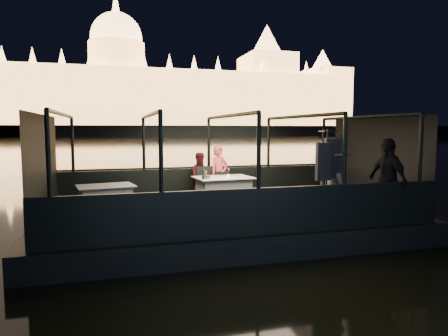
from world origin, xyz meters
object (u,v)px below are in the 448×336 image
object	(u,v)px
passenger_stripe	(335,182)
wine_bottle	(203,173)
chair_port_right	(222,187)
person_man_maroon	(201,175)
coat_stand	(326,182)
person_woman_coral	(219,175)
dining_table_central	(223,192)
chair_port_left	(206,187)
passenger_dark	(387,183)
dining_table_aft	(106,198)

from	to	relation	value
passenger_stripe	wine_bottle	world-z (taller)	passenger_stripe
chair_port_right	person_man_maroon	distance (m)	0.67
coat_stand	person_woman_coral	distance (m)	3.49
person_man_maroon	passenger_stripe	bearing A→B (deg)	-59.54
coat_stand	passenger_stripe	bearing A→B (deg)	34.23
coat_stand	wine_bottle	xyz separation A→B (m)	(-2.16, 2.10, 0.02)
dining_table_central	person_man_maroon	world-z (taller)	person_man_maroon
chair_port_left	coat_stand	world-z (taller)	coat_stand
coat_stand	wine_bottle	world-z (taller)	coat_stand
dining_table_central	coat_stand	size ratio (longest dim) A/B	0.72
chair_port_left	passenger_stripe	xyz separation A→B (m)	(2.25, -2.66, 0.40)
passenger_dark	chair_port_left	bearing A→B (deg)	-135.83
dining_table_aft	person_man_maroon	bearing A→B (deg)	19.54
person_woman_coral	passenger_dark	distance (m)	4.36
chair_port_right	passenger_stripe	xyz separation A→B (m)	(1.81, -2.65, 0.40)
dining_table_central	passenger_dark	world-z (taller)	passenger_dark
dining_table_aft	chair_port_right	bearing A→B (deg)	10.87
chair_port_left	person_woman_coral	bearing A→B (deg)	24.61
chair_port_right	wine_bottle	distance (m)	1.14
dining_table_central	passenger_dark	size ratio (longest dim) A/B	0.80
person_man_maroon	passenger_stripe	distance (m)	3.76
chair_port_left	chair_port_right	bearing A→B (deg)	-7.72
chair_port_right	chair_port_left	bearing A→B (deg)	-179.24
chair_port_left	chair_port_right	xyz separation A→B (m)	(0.44, -0.00, 0.00)
dining_table_central	wine_bottle	world-z (taller)	wine_bottle
passenger_stripe	chair_port_right	bearing A→B (deg)	28.68
person_woman_coral	wine_bottle	distance (m)	1.26
chair_port_right	wine_bottle	size ratio (longest dim) A/B	2.93
chair_port_left	coat_stand	size ratio (longest dim) A/B	0.49
dining_table_aft	person_man_maroon	xyz separation A→B (m)	(2.49, 0.88, 0.36)
dining_table_central	chair_port_right	world-z (taller)	chair_port_right
coat_stand	chair_port_right	bearing A→B (deg)	116.94
coat_stand	passenger_stripe	world-z (taller)	coat_stand
person_man_maroon	passenger_stripe	xyz separation A→B (m)	(2.32, -2.96, 0.10)
dining_table_central	passenger_stripe	bearing A→B (deg)	-49.24
dining_table_aft	coat_stand	size ratio (longest dim) A/B	0.64
chair_port_left	person_woman_coral	xyz separation A→B (m)	(0.43, 0.27, 0.30)
chair_port_left	person_woman_coral	world-z (taller)	person_woman_coral
person_man_maroon	wine_bottle	world-z (taller)	person_man_maroon
dining_table_aft	person_woman_coral	xyz separation A→B (m)	(2.98, 0.85, 0.36)
coat_stand	passenger_dark	xyz separation A→B (m)	(1.38, -0.13, -0.05)
dining_table_aft	chair_port_left	xyz separation A→B (m)	(2.56, 0.58, 0.06)
dining_table_central	person_woman_coral	distance (m)	0.81
chair_port_left	wine_bottle	world-z (taller)	wine_bottle
person_woman_coral	person_man_maroon	xyz separation A→B (m)	(-0.50, 0.04, 0.00)
chair_port_left	passenger_dark	distance (m)	4.48
chair_port_right	passenger_dark	distance (m)	4.17
chair_port_left	person_man_maroon	world-z (taller)	person_man_maroon
chair_port_right	coat_stand	bearing A→B (deg)	-61.72
person_man_maroon	passenger_dark	xyz separation A→B (m)	(3.36, -3.32, 0.10)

